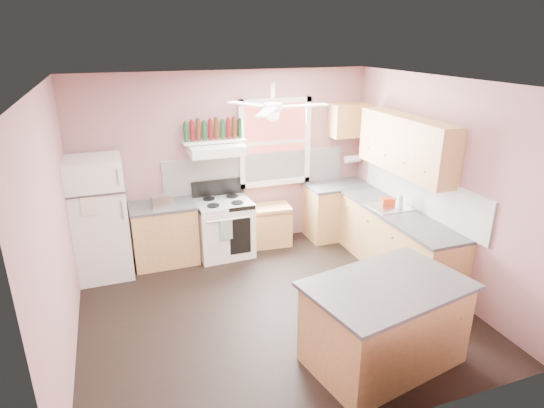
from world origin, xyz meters
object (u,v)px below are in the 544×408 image
object	(u,v)px
stove	(224,228)
island	(384,325)
toaster	(161,201)
refrigerator	(100,218)
cart	(269,225)

from	to	relation	value
stove	island	distance (m)	3.07
stove	island	world-z (taller)	same
toaster	stove	xyz separation A→B (m)	(0.89, 0.05, -0.56)
refrigerator	cart	world-z (taller)	refrigerator
island	cart	bearing A→B (deg)	81.69
refrigerator	cart	xyz separation A→B (m)	(2.48, 0.14, -0.52)
toaster	cart	size ratio (longest dim) A/B	0.43
refrigerator	toaster	size ratio (longest dim) A/B	5.98
refrigerator	island	xyz separation A→B (m)	(2.63, -2.89, -0.41)
refrigerator	stove	bearing A→B (deg)	0.88
toaster	island	xyz separation A→B (m)	(1.80, -2.87, -0.56)
cart	island	xyz separation A→B (m)	(0.15, -3.03, 0.11)
island	stove	bearing A→B (deg)	96.24
stove	cart	xyz separation A→B (m)	(0.77, 0.11, -0.11)
refrigerator	island	distance (m)	3.93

